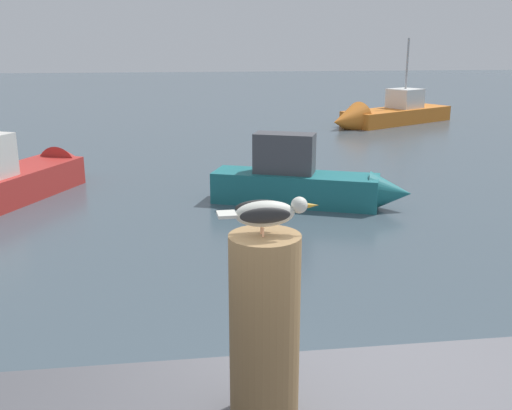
% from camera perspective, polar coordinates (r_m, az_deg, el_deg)
% --- Properties ---
extents(mooring_post, '(0.28, 0.28, 0.79)m').
position_cam_1_polar(mooring_post, '(2.40, 0.82, -11.85)').
color(mooring_post, brown).
rests_on(mooring_post, harbor_quay).
extents(seagull, '(0.39, 0.15, 0.14)m').
position_cam_1_polar(seagull, '(2.22, 1.03, -0.72)').
color(seagull, tan).
rests_on(seagull, mooring_post).
extents(boat_teal, '(3.92, 2.21, 1.46)m').
position_cam_1_polar(boat_teal, '(11.76, 5.16, 2.14)').
color(boat_teal, '#1E7075').
rests_on(boat_teal, ground_plane).
extents(boat_red, '(2.96, 4.68, 1.62)m').
position_cam_1_polar(boat_red, '(13.23, -21.85, 2.56)').
color(boat_red, '#B72D28').
rests_on(boat_red, ground_plane).
extents(boat_orange, '(5.86, 4.20, 3.58)m').
position_cam_1_polar(boat_orange, '(23.58, 12.14, 8.46)').
color(boat_orange, orange).
rests_on(boat_orange, ground_plane).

